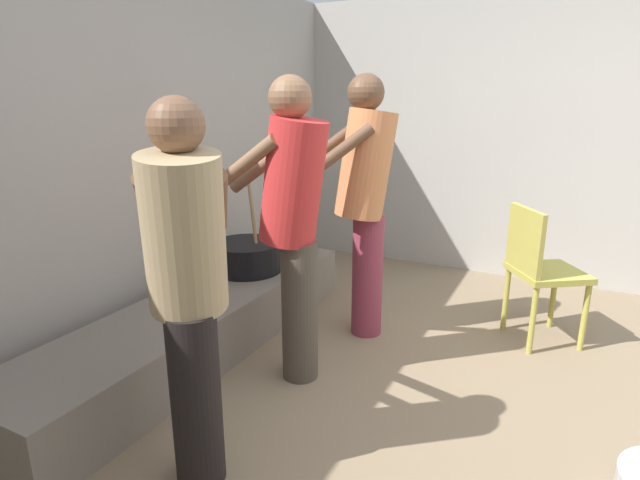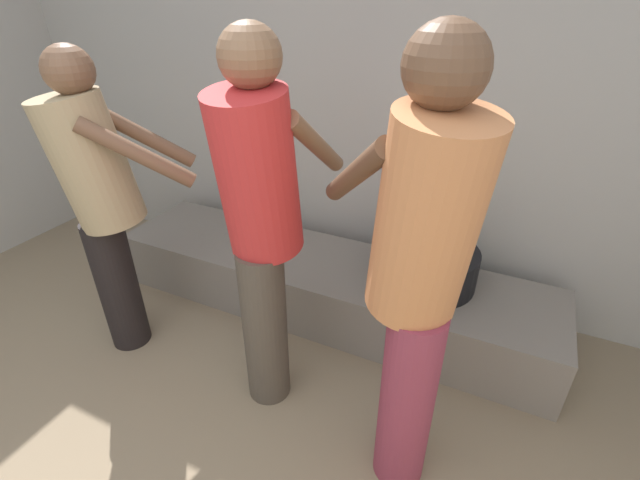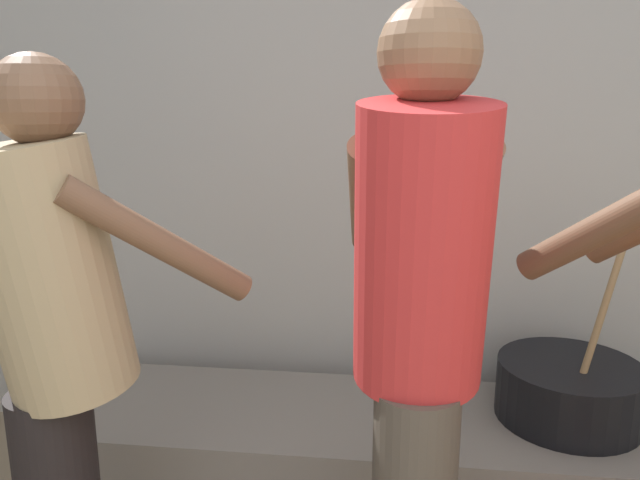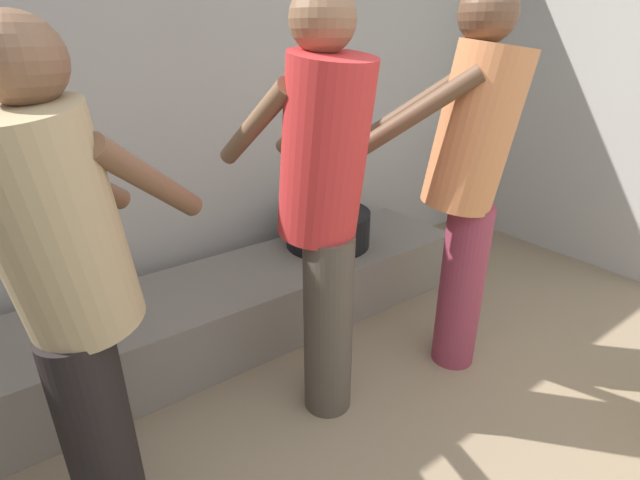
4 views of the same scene
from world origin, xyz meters
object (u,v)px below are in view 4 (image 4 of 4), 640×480
(cook_in_tan_shirt, at_px, (71,286))
(cook_in_orange_shirt, at_px, (469,171))
(cooking_pot_main, at_px, (328,228))
(cook_in_red_shirt, at_px, (323,197))

(cook_in_tan_shirt, height_order, cook_in_orange_shirt, cook_in_orange_shirt)
(cooking_pot_main, xyz_separation_m, cook_in_orange_shirt, (0.10, -0.84, 0.51))
(cook_in_tan_shirt, bearing_deg, cooking_pot_main, 27.59)
(cook_in_tan_shirt, bearing_deg, cook_in_orange_shirt, -3.55)
(cooking_pot_main, bearing_deg, cook_in_red_shirt, -128.61)
(cooking_pot_main, bearing_deg, cook_in_tan_shirt, -152.41)
(cooking_pot_main, distance_m, cook_in_orange_shirt, 0.99)
(cooking_pot_main, xyz_separation_m, cook_in_tan_shirt, (-1.42, -0.74, 0.43))
(cook_in_tan_shirt, height_order, cook_in_red_shirt, cook_in_red_shirt)
(cook_in_tan_shirt, xyz_separation_m, cook_in_red_shirt, (0.86, 0.04, 0.06))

